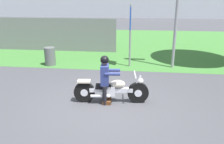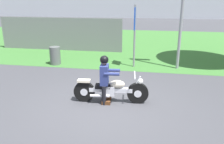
# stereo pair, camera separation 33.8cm
# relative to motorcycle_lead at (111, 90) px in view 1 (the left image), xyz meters

# --- Properties ---
(ground) EXTENTS (120.00, 120.00, 0.00)m
(ground) POSITION_rel_motorcycle_lead_xyz_m (-0.12, -0.32, -0.38)
(ground) COLOR #424247
(grass_verge) EXTENTS (60.00, 12.00, 0.01)m
(grass_verge) POSITION_rel_motorcycle_lead_xyz_m (-0.12, 9.00, -0.37)
(grass_verge) COLOR #3D7533
(grass_verge) RESTS_ON ground
(motorcycle_lead) EXTENTS (2.14, 0.66, 0.86)m
(motorcycle_lead) POSITION_rel_motorcycle_lead_xyz_m (0.00, 0.00, 0.00)
(motorcycle_lead) COLOR black
(motorcycle_lead) RESTS_ON ground
(rider_lead) EXTENTS (0.58, 0.49, 1.38)m
(rider_lead) POSITION_rel_motorcycle_lead_xyz_m (-0.17, -0.01, 0.43)
(rider_lead) COLOR black
(rider_lead) RESTS_ON ground
(trash_can) EXTENTS (0.47, 0.47, 0.79)m
(trash_can) POSITION_rel_motorcycle_lead_xyz_m (-3.15, 3.46, 0.02)
(trash_can) COLOR #595E5B
(trash_can) RESTS_ON ground
(sign_banner) EXTENTS (0.08, 0.60, 2.60)m
(sign_banner) POSITION_rel_motorcycle_lead_xyz_m (0.34, 3.69, 1.35)
(sign_banner) COLOR gray
(sign_banner) RESTS_ON ground
(fence_segment) EXTENTS (7.00, 0.06, 1.80)m
(fence_segment) POSITION_rel_motorcycle_lead_xyz_m (-4.02, 6.27, 0.52)
(fence_segment) COLOR slate
(fence_segment) RESTS_ON ground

